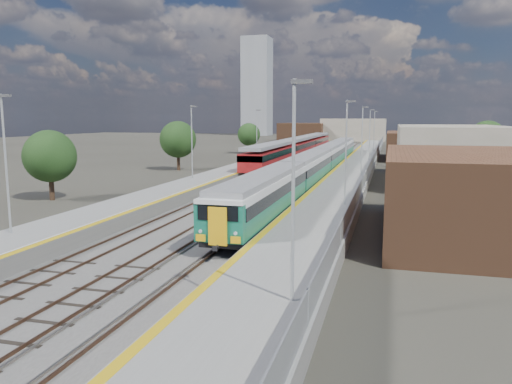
% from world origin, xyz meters
% --- Properties ---
extents(ground, '(320.00, 320.00, 0.00)m').
position_xyz_m(ground, '(0.00, 50.00, 0.00)').
color(ground, '#47443A').
rests_on(ground, ground).
extents(ballast_bed, '(10.50, 155.00, 0.06)m').
position_xyz_m(ballast_bed, '(-2.25, 52.50, 0.03)').
color(ballast_bed, '#565451').
rests_on(ballast_bed, ground).
extents(tracks, '(8.96, 160.00, 0.17)m').
position_xyz_m(tracks, '(-1.65, 54.18, 0.11)').
color(tracks, '#4C3323').
rests_on(tracks, ground).
extents(platform_right, '(4.70, 155.00, 8.52)m').
position_xyz_m(platform_right, '(5.28, 52.49, 0.54)').
color(platform_right, slate).
rests_on(platform_right, ground).
extents(platform_left, '(4.30, 155.00, 8.52)m').
position_xyz_m(platform_left, '(-9.05, 52.49, 0.52)').
color(platform_left, slate).
rests_on(platform_left, ground).
extents(buildings, '(72.00, 185.50, 40.00)m').
position_xyz_m(buildings, '(-18.12, 138.60, 10.70)').
color(buildings, brown).
rests_on(buildings, ground).
extents(green_train, '(2.67, 74.54, 2.94)m').
position_xyz_m(green_train, '(1.50, 46.09, 2.07)').
color(green_train, black).
rests_on(green_train, ground).
extents(red_train, '(3.00, 60.88, 3.79)m').
position_xyz_m(red_train, '(-5.50, 69.75, 2.24)').
color(red_train, black).
rests_on(red_train, ground).
extents(tree_a, '(4.59, 4.59, 6.22)m').
position_xyz_m(tree_a, '(-19.26, 23.35, 3.91)').
color(tree_a, '#382619').
rests_on(tree_a, ground).
extents(tree_b, '(5.04, 5.04, 6.83)m').
position_xyz_m(tree_b, '(-18.74, 49.72, 4.30)').
color(tree_b, '#382619').
rests_on(tree_b, ground).
extents(tree_c, '(4.59, 4.59, 6.22)m').
position_xyz_m(tree_c, '(-18.31, 83.98, 3.91)').
color(tree_c, '#382619').
rests_on(tree_c, ground).
extents(tree_d, '(5.09, 5.09, 6.90)m').
position_xyz_m(tree_d, '(22.62, 61.59, 4.34)').
color(tree_d, '#382619').
rests_on(tree_d, ground).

